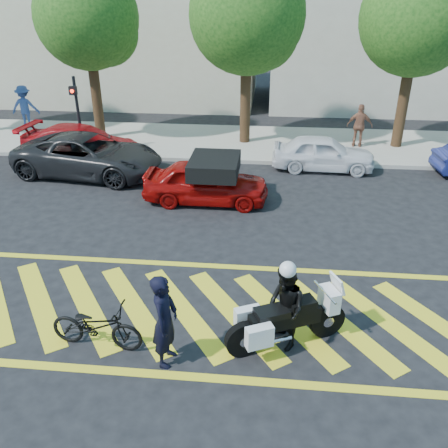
# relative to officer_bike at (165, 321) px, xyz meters

# --- Properties ---
(ground) EXTENTS (90.00, 90.00, 0.00)m
(ground) POSITION_rel_officer_bike_xyz_m (0.65, 1.52, -0.95)
(ground) COLOR black
(ground) RESTS_ON ground
(sidewalk) EXTENTS (60.00, 5.00, 0.15)m
(sidewalk) POSITION_rel_officer_bike_xyz_m (0.65, 13.52, -0.87)
(sidewalk) COLOR #9E998E
(sidewalk) RESTS_ON ground
(crosswalk) EXTENTS (12.33, 4.00, 0.01)m
(crosswalk) POSITION_rel_officer_bike_xyz_m (0.61, 1.52, -0.94)
(crosswalk) COLOR yellow
(crosswalk) RESTS_ON ground
(building_left) EXTENTS (16.00, 8.00, 10.00)m
(building_left) POSITION_rel_officer_bike_xyz_m (-7.35, 22.52, 4.05)
(building_left) COLOR beige
(building_left) RESTS_ON ground
(building_right) EXTENTS (16.00, 8.00, 11.00)m
(building_right) POSITION_rel_officer_bike_xyz_m (9.65, 22.52, 4.55)
(building_right) COLOR beige
(building_right) RESTS_ON ground
(tree_left) EXTENTS (4.20, 4.20, 7.26)m
(tree_left) POSITION_rel_officer_bike_xyz_m (-5.72, 13.58, 4.05)
(tree_left) COLOR black
(tree_left) RESTS_ON ground
(tree_center) EXTENTS (4.60, 4.60, 7.56)m
(tree_center) POSITION_rel_officer_bike_xyz_m (0.78, 13.58, 4.15)
(tree_center) COLOR black
(tree_center) RESTS_ON ground
(tree_right) EXTENTS (4.40, 4.40, 7.41)m
(tree_right) POSITION_rel_officer_bike_xyz_m (7.28, 13.58, 4.10)
(tree_right) COLOR black
(tree_right) RESTS_ON ground
(signal_pole) EXTENTS (0.28, 0.43, 3.20)m
(signal_pole) POSITION_rel_officer_bike_xyz_m (-5.85, 11.26, 0.97)
(signal_pole) COLOR black
(signal_pole) RESTS_ON ground
(officer_bike) EXTENTS (0.52, 0.73, 1.89)m
(officer_bike) POSITION_rel_officer_bike_xyz_m (0.00, 0.00, 0.00)
(officer_bike) COLOR black
(officer_bike) RESTS_ON ground
(bicycle) EXTENTS (1.91, 0.82, 0.98)m
(bicycle) POSITION_rel_officer_bike_xyz_m (-1.44, 0.27, -0.46)
(bicycle) COLOR black
(bicycle) RESTS_ON ground
(police_motorcycle) EXTENTS (2.38, 1.41, 1.12)m
(police_motorcycle) POSITION_rel_officer_bike_xyz_m (2.21, 0.65, -0.34)
(police_motorcycle) COLOR black
(police_motorcycle) RESTS_ON ground
(officer_moto) EXTENTS (0.97, 1.06, 1.77)m
(officer_moto) POSITION_rel_officer_bike_xyz_m (2.19, 0.67, -0.06)
(officer_moto) COLOR black
(officer_moto) RESTS_ON ground
(red_convertible) EXTENTS (4.02, 1.64, 1.36)m
(red_convertible) POSITION_rel_officer_bike_xyz_m (-0.23, 7.33, -0.26)
(red_convertible) COLOR #900806
(red_convertible) RESTS_ON ground
(parked_left) EXTENTS (5.06, 2.52, 1.41)m
(parked_left) POSITION_rel_officer_bike_xyz_m (-5.62, 10.72, -0.24)
(parked_left) COLOR #A0090F
(parked_left) RESTS_ON ground
(parked_mid_left) EXTENTS (5.67, 3.17, 1.50)m
(parked_mid_left) POSITION_rel_officer_bike_xyz_m (-4.85, 9.32, -0.20)
(parked_mid_left) COLOR black
(parked_mid_left) RESTS_ON ground
(parked_mid_right) EXTENTS (3.87, 1.66, 1.30)m
(parked_mid_right) POSITION_rel_officer_bike_xyz_m (3.80, 10.72, -0.30)
(parked_mid_right) COLOR silver
(parked_mid_right) RESTS_ON ground
(pedestrian_left) EXTENTS (1.35, 0.89, 1.96)m
(pedestrian_left) POSITION_rel_officer_bike_xyz_m (-9.89, 14.77, 0.18)
(pedestrian_left) COLOR #304786
(pedestrian_left) RESTS_ON sidewalk
(pedestrian_right) EXTENTS (1.10, 0.58, 1.79)m
(pedestrian_right) POSITION_rel_officer_bike_xyz_m (5.48, 13.26, 0.10)
(pedestrian_right) COLOR brown
(pedestrian_right) RESTS_ON sidewalk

